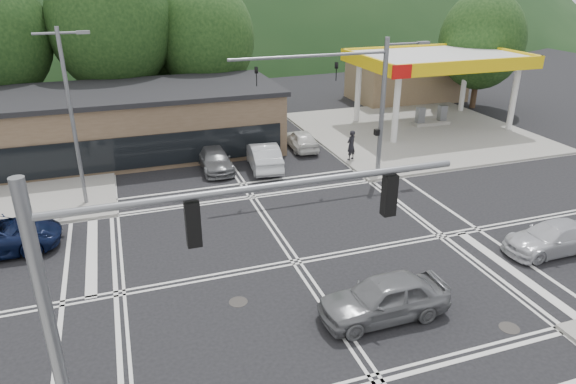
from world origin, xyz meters
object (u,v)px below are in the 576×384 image
object	(u,v)px
car_grey_center	(384,298)
car_silver_east	(553,238)
car_northbound	(215,159)
pedestrian	(351,145)
car_queue_a	(263,155)
car_queue_b	(301,139)

from	to	relation	value
car_grey_center	car_silver_east	world-z (taller)	car_grey_center
car_grey_center	car_northbound	xyz separation A→B (m)	(-2.69, 16.58, -0.14)
car_northbound	pedestrian	bearing A→B (deg)	-9.31
car_silver_east	car_queue_a	distance (m)	16.72
car_northbound	pedestrian	size ratio (longest dim) A/B	2.32
car_northbound	car_queue_b	bearing A→B (deg)	17.54
car_silver_east	car_queue_b	bearing A→B (deg)	-160.84
car_queue_a	car_queue_b	distance (m)	4.41
car_northbound	car_queue_a	bearing A→B (deg)	-13.47
car_queue_b	car_northbound	xyz separation A→B (m)	(-6.41, -1.95, -0.03)
car_grey_center	pedestrian	world-z (taller)	pedestrian
car_grey_center	car_queue_a	xyz separation A→B (m)	(0.22, 15.85, 0.01)
car_queue_b	car_northbound	distance (m)	6.70
car_grey_center	car_queue_b	xyz separation A→B (m)	(3.72, 18.53, -0.12)
car_queue_a	car_queue_b	size ratio (longest dim) A/B	1.22
car_silver_east	pedestrian	xyz separation A→B (m)	(-3.41, 13.30, 0.46)
car_queue_a	car_grey_center	bearing A→B (deg)	95.28
car_queue_b	car_northbound	size ratio (longest dim) A/B	0.89
car_grey_center	car_queue_b	bearing A→B (deg)	168.70
car_grey_center	car_queue_b	size ratio (longest dim) A/B	1.17
car_grey_center	car_northbound	distance (m)	16.80
car_northbound	car_grey_center	bearing A→B (deg)	-80.12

